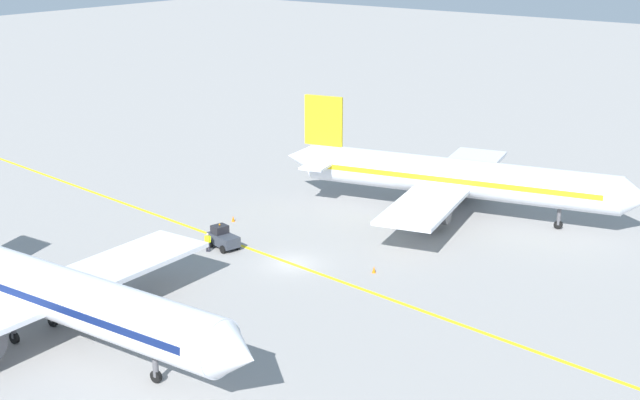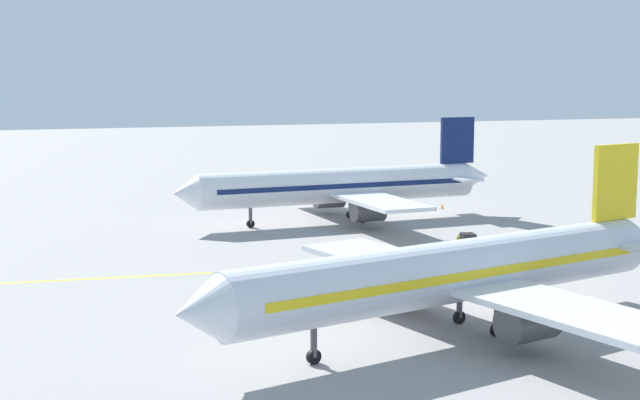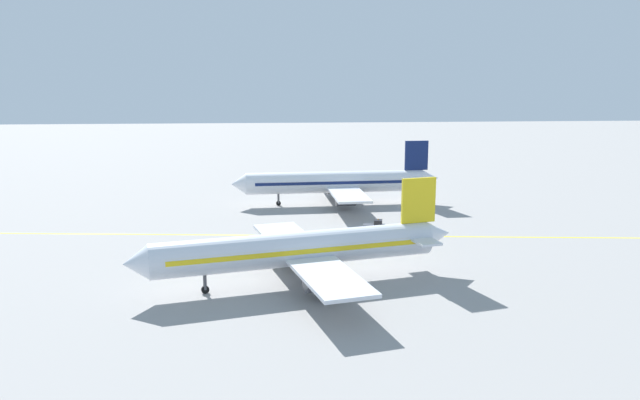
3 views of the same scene
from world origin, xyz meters
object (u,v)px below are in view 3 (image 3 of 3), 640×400
object	(u,v)px
airplane_at_gate	(301,249)
traffic_cone_by_wingtip	(412,196)
airplane_adjacent_stand	(338,183)
traffic_cone_near_nose	(414,242)
ground_crew_worker	(376,225)
baggage_tug_dark	(375,227)
traffic_cone_mid_apron	(277,240)

from	to	relation	value
airplane_at_gate	traffic_cone_by_wingtip	xyz separation A→B (m)	(44.90, -22.10, -3.43)
airplane_adjacent_stand	traffic_cone_by_wingtip	xyz separation A→B (m)	(4.57, -13.90, -3.43)
airplane_adjacent_stand	traffic_cone_near_nose	distance (m)	27.25
ground_crew_worker	traffic_cone_near_nose	xyz separation A→B (m)	(-7.26, -3.80, -0.63)
baggage_tug_dark	traffic_cone_by_wingtip	bearing A→B (deg)	-23.65
ground_crew_worker	airplane_adjacent_stand	bearing A→B (deg)	10.43
traffic_cone_mid_apron	baggage_tug_dark	bearing A→B (deg)	-76.68
airplane_adjacent_stand	traffic_cone_mid_apron	size ratio (longest dim) A/B	64.57
airplane_adjacent_stand	traffic_cone_mid_apron	world-z (taller)	airplane_adjacent_stand
traffic_cone_by_wingtip	airplane_at_gate	bearing A→B (deg)	153.79
traffic_cone_mid_apron	airplane_at_gate	bearing A→B (deg)	-172.05
baggage_tug_dark	traffic_cone_mid_apron	bearing A→B (deg)	103.32
airplane_adjacent_stand	traffic_cone_near_nose	bearing A→B (deg)	-164.42
traffic_cone_near_nose	traffic_cone_mid_apron	bearing A→B (deg)	81.72
airplane_adjacent_stand	baggage_tug_dark	distance (m)	20.64
airplane_adjacent_stand	traffic_cone_mid_apron	distance (m)	25.94
airplane_adjacent_stand	traffic_cone_mid_apron	bearing A→B (deg)	155.75
traffic_cone_near_nose	traffic_cone_by_wingtip	xyz separation A→B (m)	(30.60, -6.64, 0.00)
airplane_at_gate	traffic_cone_by_wingtip	world-z (taller)	airplane_at_gate
airplane_at_gate	baggage_tug_dark	distance (m)	23.21
traffic_cone_by_wingtip	ground_crew_worker	bearing A→B (deg)	155.90
airplane_at_gate	baggage_tug_dark	xyz separation A→B (m)	(20.11, -11.24, -2.81)
airplane_adjacent_stand	ground_crew_worker	bearing A→B (deg)	-169.57
ground_crew_worker	traffic_cone_mid_apron	size ratio (longest dim) A/B	3.05
airplane_adjacent_stand	traffic_cone_by_wingtip	world-z (taller)	airplane_adjacent_stand
airplane_adjacent_stand	ground_crew_worker	xyz separation A→B (m)	(-18.78, -3.46, -2.80)
airplane_adjacent_stand	airplane_at_gate	bearing A→B (deg)	168.51
ground_crew_worker	traffic_cone_by_wingtip	distance (m)	25.58
airplane_adjacent_stand	ground_crew_worker	size ratio (longest dim) A/B	21.14
traffic_cone_mid_apron	airplane_adjacent_stand	bearing A→B (deg)	-24.25
ground_crew_worker	traffic_cone_mid_apron	world-z (taller)	ground_crew_worker
traffic_cone_by_wingtip	traffic_cone_mid_apron	bearing A→B (deg)	138.87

